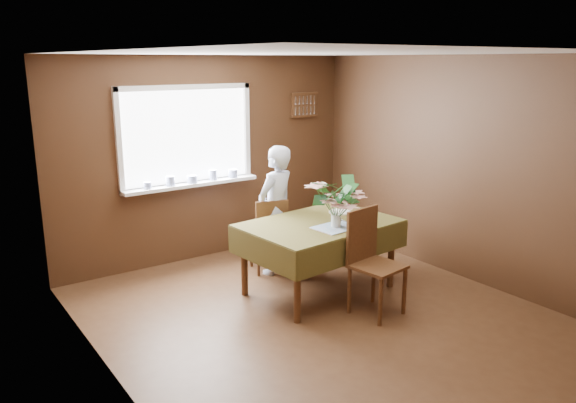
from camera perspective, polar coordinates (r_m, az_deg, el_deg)
floor at (r=5.62m, az=3.31°, el=-11.59°), size 4.50×4.50×0.00m
ceiling at (r=5.06m, az=3.72°, el=14.84°), size 4.50×4.50×0.00m
wall_back at (r=7.06m, az=-8.01°, el=4.34°), size 4.00×0.00×4.00m
wall_front at (r=3.79m, az=25.38°, el=-5.56°), size 4.00×0.00×4.00m
wall_left at (r=4.28m, az=-17.93°, el=-2.66°), size 0.00×4.50×4.50m
wall_right at (r=6.61m, az=17.19°, el=3.18°), size 0.00×4.50×4.50m
window_assembly at (r=6.87m, az=-10.01°, el=4.87°), size 1.72×0.20×1.22m
spoon_rack at (r=7.72m, az=1.68°, el=9.80°), size 0.44×0.05×0.33m
dining_table at (r=5.97m, az=3.23°, el=-2.98°), size 1.68×1.22×0.78m
chair_far at (r=6.55m, az=-1.86°, el=-3.14°), size 0.48×0.48×0.89m
chair_near at (r=5.58m, az=8.40°, el=-5.66°), size 0.51×0.51×1.04m
seated_woman at (r=6.48m, az=-1.22°, el=-0.90°), size 0.64×0.52×1.51m
flower_bouquet at (r=5.70m, az=4.95°, el=0.26°), size 0.53×0.53×0.46m
side_plate at (r=6.33m, az=5.30°, el=-1.07°), size 0.29×0.29×0.01m
table_knife at (r=5.95m, az=6.04°, el=-2.05°), size 0.09×0.21×0.00m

